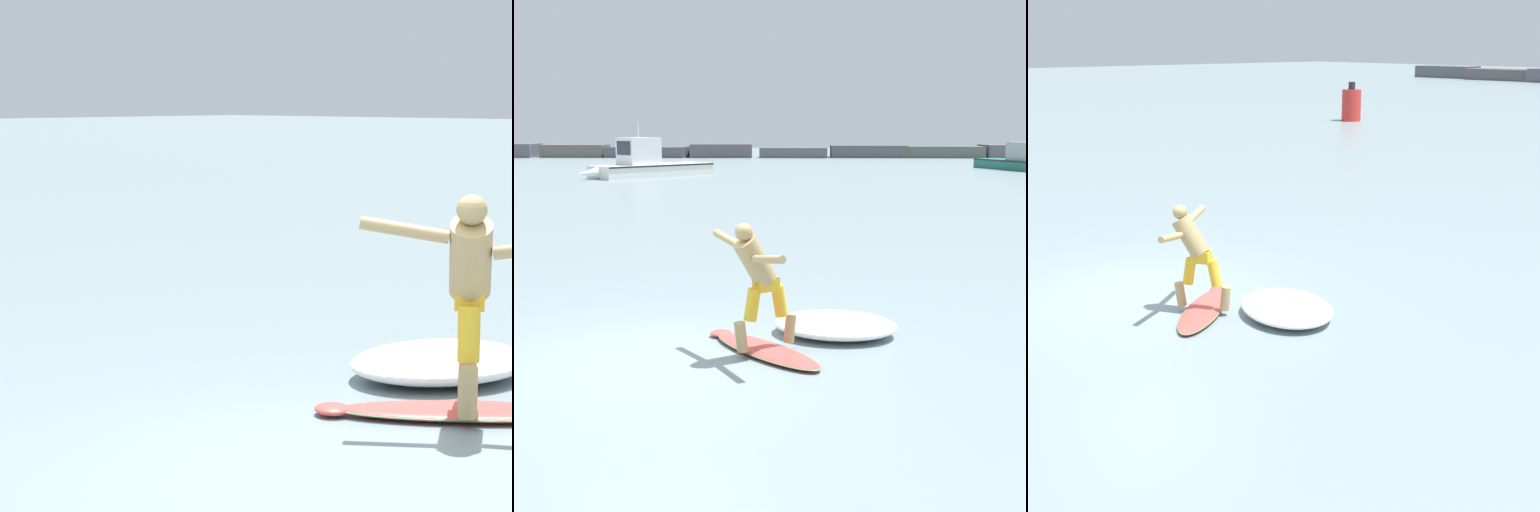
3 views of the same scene
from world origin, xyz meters
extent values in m
plane|color=gray|center=(0.00, 0.00, 0.00)|extent=(200.00, 200.00, 0.00)
cube|color=#4D5156|center=(-39.90, 62.00, 0.62)|extent=(6.64, 3.28, 1.24)
cube|color=#524C50|center=(-32.79, 62.00, 0.56)|extent=(7.00, 4.66, 1.11)
ellipsoid|color=#DD4F48|center=(1.29, 0.22, 0.04)|extent=(1.55, 1.72, 0.09)
ellipsoid|color=#DD4F48|center=(0.70, 0.93, 0.04)|extent=(0.38, 0.37, 0.07)
ellipsoid|color=#339E56|center=(1.29, 0.22, 0.04)|extent=(1.57, 1.74, 0.04)
cone|color=black|center=(1.76, -0.35, -0.06)|extent=(0.07, 0.07, 0.14)
cone|color=black|center=(1.79, -0.16, -0.06)|extent=(0.07, 0.07, 0.14)
cone|color=black|center=(1.57, -0.34, -0.06)|extent=(0.07, 0.07, 0.14)
cylinder|color=tan|center=(1.01, 0.03, 0.26)|extent=(0.21, 0.20, 0.36)
cylinder|color=gold|center=(1.13, 0.12, 0.62)|extent=(0.26, 0.24, 0.39)
cylinder|color=tan|center=(1.57, 0.41, 0.26)|extent=(0.21, 0.20, 0.36)
cylinder|color=gold|center=(1.44, 0.33, 0.62)|extent=(0.26, 0.24, 0.39)
cube|color=gold|center=(1.29, 0.22, 0.84)|extent=(0.33, 0.31, 0.16)
cylinder|color=tan|center=(1.17, 0.14, 1.12)|extent=(0.60, 0.53, 0.62)
sphere|color=tan|center=(1.05, 0.06, 1.46)|extent=(0.20, 0.20, 0.20)
cylinder|color=tan|center=(1.32, -0.28, 1.22)|extent=(0.41, 0.55, 0.19)
cylinder|color=tan|center=(0.84, 0.45, 1.32)|extent=(0.41, 0.55, 0.19)
cylinder|color=red|center=(-15.34, 20.77, 0.76)|extent=(0.94, 0.94, 1.51)
cylinder|color=black|center=(-15.34, 20.77, 1.69)|extent=(0.33, 0.33, 0.36)
ellipsoid|color=white|center=(2.16, 1.04, 0.13)|extent=(1.79, 1.51, 0.26)
camera|label=1|loc=(-5.61, -4.31, 2.19)|focal=85.00mm
camera|label=2|loc=(1.46, -7.79, 2.58)|focal=50.00mm
camera|label=3|loc=(9.17, -5.18, 3.70)|focal=50.00mm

